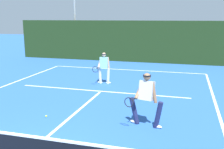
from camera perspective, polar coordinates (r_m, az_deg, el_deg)
court_line_baseline_far at (r=16.52m, az=3.11°, el=1.04°), size 9.47×0.10×0.01m
court_line_service at (r=11.75m, az=-2.39°, el=-3.62°), size 7.72×0.10×0.01m
court_line_centre at (r=8.77m, az=-9.40°, el=-9.43°), size 0.10×6.40×0.01m
player_near at (r=7.92m, az=7.37°, el=-4.89°), size 1.09×0.89×1.63m
player_far at (r=12.93m, az=-1.77°, el=1.68°), size 0.73×0.86×1.54m
tennis_ball at (r=9.05m, az=-14.03°, el=-8.72°), size 0.07×0.07×0.07m
back_fence_windscreen at (r=19.27m, az=5.17°, el=7.09°), size 18.45×0.12×2.99m
light_pole at (r=21.56m, az=-8.10°, el=14.33°), size 0.55×0.44×6.46m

